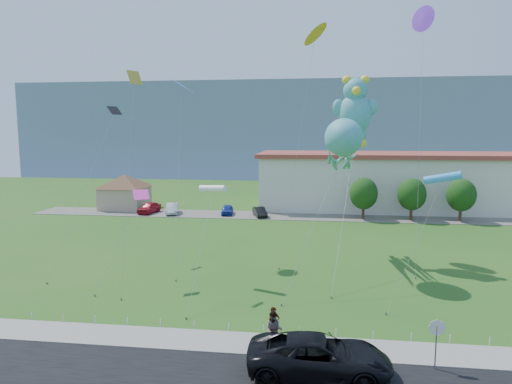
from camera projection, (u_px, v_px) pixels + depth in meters
ground at (249, 323)px, 26.98m from camera, size 160.00×160.00×0.00m
sidewalk at (242, 343)px, 24.27m from camera, size 80.00×2.50×0.10m
parking_strip at (286, 216)px, 61.40m from camera, size 70.00×6.00×0.06m
hill_ridge at (304, 128)px, 143.37m from camera, size 160.00×50.00×25.00m
pavilion at (125, 188)px, 67.01m from camera, size 9.20×9.20×5.00m
warehouse at (469, 181)px, 66.41m from camera, size 61.00×15.00×8.20m
stop_sign at (437, 332)px, 21.40m from camera, size 0.80×0.07×2.50m
rope_fence at (246, 328)px, 25.67m from camera, size 26.05×0.05×0.50m
tree_near at (364, 193)px, 58.71m from camera, size 3.60×3.60×5.47m
tree_mid at (412, 194)px, 57.94m from camera, size 3.60×3.60×5.47m
tree_far at (461, 195)px, 57.18m from camera, size 3.60×3.60×5.47m
suv at (319, 356)px, 20.93m from camera, size 6.66×3.17×1.84m
pedestrian_left at (274, 323)px, 24.51m from camera, size 0.75×0.59×1.78m
pedestrian_right at (274, 330)px, 23.55m from camera, size 1.05×0.89×1.92m
parked_car_red at (149, 208)px, 63.45m from camera, size 2.44×4.66×1.51m
parked_car_silver at (172, 209)px, 62.88m from camera, size 2.52×4.55×1.42m
parked_car_blue at (227, 210)px, 62.41m from camera, size 1.94×3.91×1.28m
parked_car_black at (260, 212)px, 60.81m from camera, size 2.50×4.04×1.26m
octopus_kite at (343, 146)px, 36.58m from camera, size 5.72×14.46×12.29m
teddy_bear_kite at (355, 109)px, 39.74m from camera, size 4.11×12.27×16.10m
small_kite_pink at (137, 203)px, 33.36m from camera, size 2.90×4.10×7.07m
small_kite_white at (212, 189)px, 34.00m from camera, size 0.50×8.78×7.47m
small_kite_cyan at (442, 179)px, 28.44m from camera, size 3.72×3.02×8.82m
small_kite_orange at (314, 40)px, 43.28m from camera, size 3.55×9.82×21.18m
small_kite_black at (107, 130)px, 40.35m from camera, size 2.17×10.23×13.61m
small_kite_yellow at (133, 104)px, 33.50m from camera, size 1.37×5.99×15.69m
small_kite_purple at (423, 25)px, 39.47m from camera, size 2.26×8.26×21.72m
small_kite_blue at (181, 89)px, 40.58m from camera, size 2.63×8.87×16.06m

